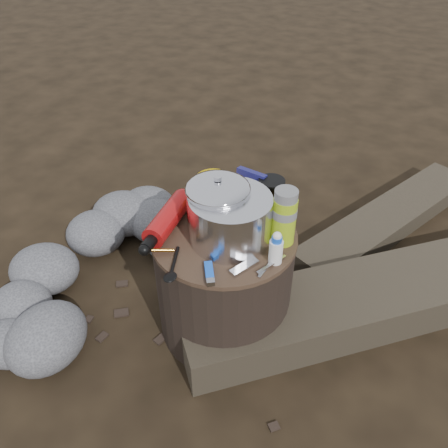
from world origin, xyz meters
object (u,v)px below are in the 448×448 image
at_px(camping_pot, 218,206).
at_px(travel_mug, 271,196).
at_px(log_main, 412,289).
at_px(thermos, 284,217).
at_px(fuel_bottle, 168,218).
at_px(stump, 224,282).

bearing_deg(camping_pot, travel_mug, 54.79).
xyz_separation_m(log_main, travel_mug, (-0.54, -0.21, 0.42)).
bearing_deg(thermos, travel_mug, 123.08).
relative_size(log_main, camping_pot, 9.29).
bearing_deg(camping_pot, fuel_bottle, -163.86).
xyz_separation_m(log_main, camping_pot, (-0.66, -0.38, 0.46)).
bearing_deg(log_main, stump, -99.09).
height_order(fuel_bottle, thermos, thermos).
height_order(thermos, travel_mug, thermos).
bearing_deg(log_main, thermos, -93.39).
distance_m(thermos, travel_mug, 0.16).
height_order(log_main, camping_pot, camping_pot).
bearing_deg(fuel_bottle, camping_pot, 12.20).
distance_m(log_main, thermos, 0.73).
bearing_deg(log_main, fuel_bottle, -102.98).
distance_m(log_main, travel_mug, 0.72).
bearing_deg(thermos, fuel_bottle, -167.33).
xyz_separation_m(stump, log_main, (0.64, 0.38, -0.14)).
distance_m(stump, fuel_bottle, 0.32).
height_order(camping_pot, travel_mug, camping_pot).
xyz_separation_m(log_main, thermos, (-0.45, -0.34, 0.45)).
distance_m(log_main, camping_pot, 0.89).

